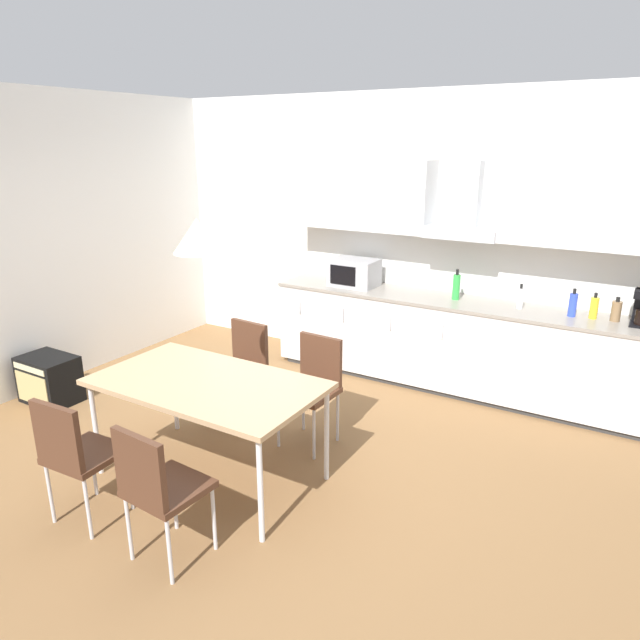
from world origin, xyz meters
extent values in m
cube|color=brown|center=(0.00, 0.00, -0.01)|extent=(7.98, 7.38, 0.02)
cube|color=white|center=(0.00, 2.51, 1.41)|extent=(6.39, 0.10, 2.82)
cube|color=white|center=(-2.71, 0.00, 1.41)|extent=(0.10, 5.90, 2.82)
cube|color=#333333|center=(0.78, 2.16, 0.03)|extent=(3.50, 0.55, 0.05)
cube|color=silver|center=(0.78, 2.16, 0.46)|extent=(3.65, 0.60, 0.81)
cube|color=gray|center=(0.78, 2.16, 0.88)|extent=(3.67, 0.62, 0.03)
cube|color=silver|center=(-0.78, 1.84, 0.66)|extent=(0.01, 0.01, 0.14)
cube|color=silver|center=(-0.26, 1.84, 0.66)|extent=(0.01, 0.01, 0.14)
cube|color=silver|center=(0.26, 1.84, 0.66)|extent=(0.01, 0.01, 0.14)
cube|color=silver|center=(0.78, 1.84, 0.66)|extent=(0.01, 0.01, 0.14)
cube|color=silver|center=(0.78, 2.45, 1.16)|extent=(3.65, 0.02, 0.55)
cube|color=silver|center=(-0.30, 2.29, 1.82)|extent=(1.48, 0.34, 0.70)
cube|color=silver|center=(1.87, 2.29, 1.82)|extent=(1.48, 0.34, 0.70)
cube|color=#B7BABF|center=(0.78, 2.27, 1.52)|extent=(0.68, 0.40, 0.10)
cube|color=#B7BABF|center=(0.78, 2.38, 1.85)|extent=(0.20, 0.16, 0.65)
cube|color=#ADADB2|center=(-0.30, 2.16, 1.03)|extent=(0.48, 0.34, 0.28)
cube|color=black|center=(-0.34, 1.98, 1.03)|extent=(0.29, 0.01, 0.20)
cylinder|color=yellow|center=(1.99, 2.18, 0.98)|extent=(0.07, 0.07, 0.18)
cylinder|color=black|center=(1.99, 2.18, 1.10)|extent=(0.03, 0.03, 0.04)
cylinder|color=blue|center=(1.82, 2.16, 0.99)|extent=(0.07, 0.07, 0.20)
cylinder|color=black|center=(1.82, 2.16, 1.11)|extent=(0.03, 0.03, 0.04)
cylinder|color=green|center=(0.78, 2.18, 1.01)|extent=(0.07, 0.07, 0.24)
cylinder|color=black|center=(0.78, 2.18, 1.16)|extent=(0.03, 0.03, 0.05)
cylinder|color=white|center=(1.38, 2.18, 0.98)|extent=(0.06, 0.06, 0.19)
cylinder|color=black|center=(1.38, 2.18, 1.10)|extent=(0.02, 0.02, 0.04)
cylinder|color=brown|center=(2.15, 2.20, 0.98)|extent=(0.08, 0.08, 0.17)
cylinder|color=black|center=(2.15, 2.20, 1.08)|extent=(0.03, 0.03, 0.04)
cube|color=tan|center=(-0.18, -0.28, 0.73)|extent=(1.59, 0.91, 0.04)
cylinder|color=silver|center=(-0.91, -0.67, 0.36)|extent=(0.04, 0.04, 0.72)
cylinder|color=silver|center=(0.56, -0.67, 0.36)|extent=(0.04, 0.04, 0.72)
cylinder|color=silver|center=(-0.91, 0.11, 0.36)|extent=(0.04, 0.04, 0.72)
cylinder|color=silver|center=(0.56, 0.11, 0.36)|extent=(0.04, 0.04, 0.72)
cube|color=#4C2D1E|center=(-0.53, -1.03, 0.45)|extent=(0.42, 0.42, 0.04)
cube|color=#4C2D1E|center=(-0.53, -1.21, 0.67)|extent=(0.38, 0.06, 0.40)
cylinder|color=silver|center=(-0.71, -0.87, 0.21)|extent=(0.02, 0.02, 0.43)
cylinder|color=silver|center=(-0.37, -0.85, 0.21)|extent=(0.02, 0.02, 0.43)
cylinder|color=silver|center=(-0.70, -1.21, 0.21)|extent=(0.02, 0.02, 0.43)
cylinder|color=silver|center=(-0.36, -1.19, 0.21)|extent=(0.02, 0.02, 0.43)
cube|color=#4C2D1E|center=(0.18, -1.03, 0.45)|extent=(0.42, 0.42, 0.04)
cube|color=#4C2D1E|center=(0.17, -1.21, 0.67)|extent=(0.38, 0.06, 0.40)
cylinder|color=silver|center=(0.02, -0.85, 0.21)|extent=(0.02, 0.02, 0.43)
cylinder|color=silver|center=(0.36, -0.87, 0.21)|extent=(0.02, 0.02, 0.43)
cylinder|color=silver|center=(0.00, -1.19, 0.21)|extent=(0.02, 0.02, 0.43)
cylinder|color=silver|center=(0.34, -1.21, 0.21)|extent=(0.02, 0.02, 0.43)
cube|color=#4C2D1E|center=(-0.53, 0.47, 0.45)|extent=(0.43, 0.43, 0.04)
cube|color=#4C2D1E|center=(-0.52, 0.65, 0.67)|extent=(0.38, 0.07, 0.40)
cylinder|color=silver|center=(-0.38, 0.29, 0.21)|extent=(0.02, 0.02, 0.43)
cylinder|color=silver|center=(-0.72, 0.32, 0.21)|extent=(0.02, 0.02, 0.43)
cylinder|color=silver|center=(-0.35, 0.63, 0.21)|extent=(0.02, 0.02, 0.43)
cylinder|color=silver|center=(-0.69, 0.65, 0.21)|extent=(0.02, 0.02, 0.43)
cube|color=#4C2D1E|center=(0.18, 0.47, 0.45)|extent=(0.42, 0.42, 0.04)
cube|color=#4C2D1E|center=(0.19, 0.65, 0.67)|extent=(0.38, 0.06, 0.40)
cylinder|color=silver|center=(0.34, 0.29, 0.21)|extent=(0.02, 0.02, 0.43)
cylinder|color=silver|center=(0.00, 0.31, 0.21)|extent=(0.02, 0.02, 0.43)
cylinder|color=silver|center=(0.36, 0.63, 0.21)|extent=(0.02, 0.02, 0.43)
cylinder|color=silver|center=(0.02, 0.65, 0.21)|extent=(0.02, 0.02, 0.43)
cube|color=black|center=(-2.31, -0.09, 0.22)|extent=(0.52, 0.36, 0.44)
cube|color=tan|center=(-2.31, -0.27, 0.19)|extent=(0.44, 0.01, 0.29)
cube|color=beige|center=(-2.31, -0.27, 0.39)|extent=(0.44, 0.01, 0.05)
cone|color=silver|center=(-0.18, -0.28, 1.76)|extent=(0.32, 0.32, 0.22)
camera|label=1|loc=(2.36, -3.00, 2.35)|focal=32.00mm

